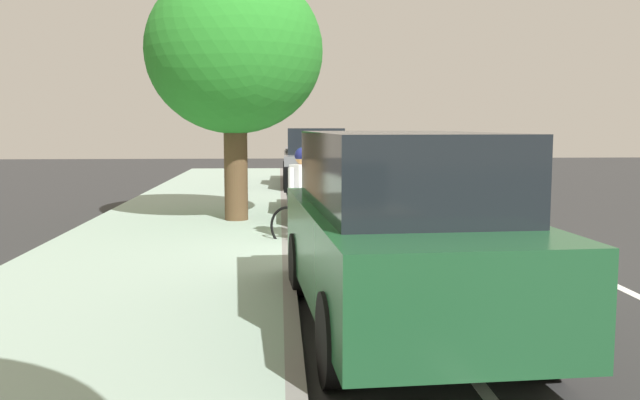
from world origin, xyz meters
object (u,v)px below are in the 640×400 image
Objects in this scene: bicycle_at_curb at (315,228)px; cyclist_with_backpack at (301,186)px; parked_suv_green_mid at (400,229)px; parked_sedan_white_second at (334,185)px; street_tree_near_cyclist at (234,52)px; parked_pickup_grey_nearest at (314,161)px.

cyclist_with_backpack reaches higher than bicycle_at_curb.
cyclist_with_backpack is (0.84, -4.78, -0.00)m from parked_suv_green_mid.
cyclist_with_backpack reaches higher than parked_sedan_white_second.
street_tree_near_cyclist is at bearing 22.30° from parked_sedan_white_second.
bicycle_at_curb is (0.56, 11.14, -0.52)m from parked_pickup_grey_nearest.
parked_sedan_white_second is at bearing -157.70° from street_tree_near_cyclist.
street_tree_near_cyclist reaches higher than parked_suv_green_mid.
parked_suv_green_mid is at bearing 106.29° from street_tree_near_cyclist.
parked_pickup_grey_nearest is at bearing -92.86° from bicycle_at_curb.
cyclist_with_backpack is at bearing 75.49° from parked_sedan_white_second.
parked_suv_green_mid is at bearing 90.13° from parked_sedan_white_second.
parked_sedan_white_second is (-0.05, 7.49, -0.15)m from parked_pickup_grey_nearest.
parked_suv_green_mid is at bearing 98.27° from bicycle_at_curb.
parked_sedan_white_second reaches higher than bicycle_at_curb.
parked_suv_green_mid is (-0.07, 15.45, 0.13)m from parked_pickup_grey_nearest.
parked_pickup_grey_nearest is at bearing -94.15° from cyclist_with_backpack.
cyclist_with_backpack is at bearing 85.85° from parked_pickup_grey_nearest.
street_tree_near_cyclist is at bearing -62.16° from cyclist_with_backpack.
bicycle_at_curb is at bearing 114.76° from cyclist_with_backpack.
bicycle_at_curb is 4.44m from street_tree_near_cyclist.
parked_sedan_white_second is at bearing -99.44° from bicycle_at_curb.
parked_pickup_grey_nearest is 3.54× the size of bicycle_at_curb.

